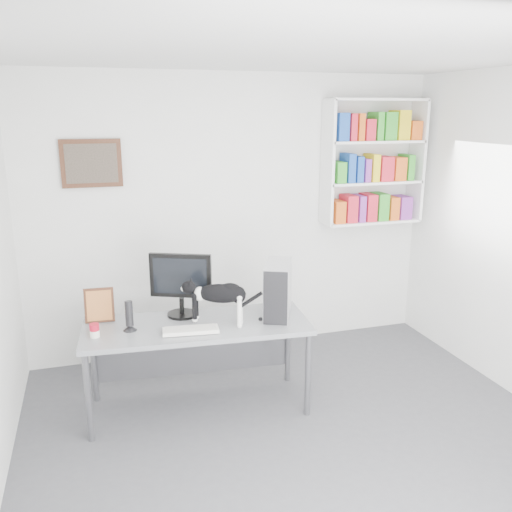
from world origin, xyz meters
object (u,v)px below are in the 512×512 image
object	(u,v)px
keyboard	(191,330)
speaker	(129,315)
monitor	(181,284)
cat	(219,304)
desk	(198,366)
bookshelf	(373,162)
leaning_print	(99,305)
pc_tower	(278,290)
soup_can	(95,331)

from	to	relation	value
keyboard	speaker	xyz separation A→B (m)	(-0.43, 0.17, 0.10)
monitor	keyboard	bearing A→B (deg)	-65.34
speaker	cat	distance (m)	0.68
desk	cat	world-z (taller)	cat
bookshelf	keyboard	size ratio (longest dim) A/B	2.96
speaker	leaning_print	world-z (taller)	leaning_print
monitor	pc_tower	size ratio (longest dim) A/B	1.21
soup_can	cat	distance (m)	0.94
desk	monitor	distance (m)	0.67
bookshelf	leaning_print	bearing A→B (deg)	-166.04
speaker	monitor	bearing A→B (deg)	27.35
bookshelf	desk	distance (m)	2.67
monitor	pc_tower	xyz separation A→B (m)	(0.75, -0.22, -0.05)
monitor	speaker	world-z (taller)	monitor
bookshelf	monitor	xyz separation A→B (m)	(-2.09, -0.74, -0.85)
bookshelf	cat	world-z (taller)	bookshelf
desk	soup_can	bearing A→B (deg)	-172.56
bookshelf	cat	size ratio (longest dim) A/B	2.20
bookshelf	keyboard	bearing A→B (deg)	-152.09
desk	keyboard	world-z (taller)	keyboard
speaker	soup_can	size ratio (longest dim) A/B	2.34
desk	cat	size ratio (longest dim) A/B	3.11
bookshelf	monitor	distance (m)	2.38
monitor	pc_tower	world-z (taller)	monitor
bookshelf	pc_tower	bearing A→B (deg)	-144.22
bookshelf	speaker	distance (m)	2.87
monitor	cat	xyz separation A→B (m)	(0.25, -0.28, -0.09)
pc_tower	speaker	size ratio (longest dim) A/B	1.82
keyboard	speaker	size ratio (longest dim) A/B	1.73
speaker	keyboard	bearing A→B (deg)	-17.83
desk	pc_tower	bearing A→B (deg)	3.48
leaning_print	soup_can	xyz separation A→B (m)	(-0.05, -0.31, -0.09)
desk	speaker	distance (m)	0.71
pc_tower	speaker	world-z (taller)	pc_tower
speaker	leaning_print	xyz separation A→B (m)	(-0.21, 0.26, 0.02)
desk	cat	xyz separation A→B (m)	(0.16, -0.07, 0.54)
bookshelf	desk	bearing A→B (deg)	-154.61
keyboard	soup_can	size ratio (longest dim) A/B	4.06
monitor	soup_can	world-z (taller)	monitor
pc_tower	cat	distance (m)	0.51
pc_tower	cat	size ratio (longest dim) A/B	0.78
bookshelf	cat	xyz separation A→B (m)	(-1.84, -1.03, -0.95)
keyboard	cat	bearing A→B (deg)	24.90
leaning_print	keyboard	bearing A→B (deg)	-29.30
desk	keyboard	bearing A→B (deg)	-112.29
speaker	cat	world-z (taller)	cat
desk	cat	distance (m)	0.57
desk	soup_can	size ratio (longest dim) A/B	16.99
desk	pc_tower	xyz separation A→B (m)	(0.66, -0.01, 0.59)
cat	desk	bearing A→B (deg)	177.52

